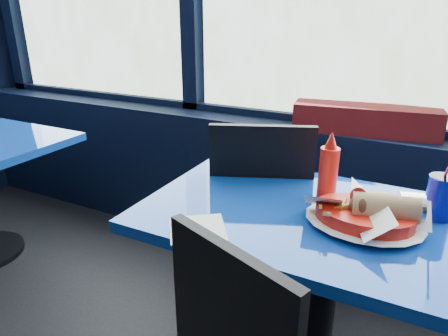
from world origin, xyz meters
TOP-DOWN VIEW (x-y plane):
  - window_sill at (0.00, 2.87)m, footprint 5.00×0.26m
  - near_table at (0.30, 2.00)m, footprint 1.20×0.70m
  - chair_near_back at (0.03, 2.32)m, footprint 0.57×0.57m
  - planter_box at (0.27, 2.86)m, footprint 0.71×0.27m
  - food_basket at (0.42, 1.99)m, footprint 0.34×0.34m
  - ketchup_bottle at (0.26, 2.13)m, footprint 0.07×0.07m
  - soda_cup at (0.62, 2.15)m, footprint 0.09×0.09m
  - napkin at (-0.03, 1.73)m, footprint 0.23×0.23m

SIDE VIEW (x-z plane):
  - window_sill at x=0.00m, z-range 0.00..0.80m
  - chair_near_back at x=0.03m, z-range 0.07..1.03m
  - near_table at x=0.30m, z-range 0.19..0.94m
  - napkin at x=-0.03m, z-range 0.75..0.75m
  - food_basket at x=0.42m, z-range 0.73..0.85m
  - soda_cup at x=0.62m, z-range 0.68..0.97m
  - ketchup_bottle at x=0.26m, z-range 0.74..0.98m
  - planter_box at x=0.27m, z-range 0.80..0.94m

